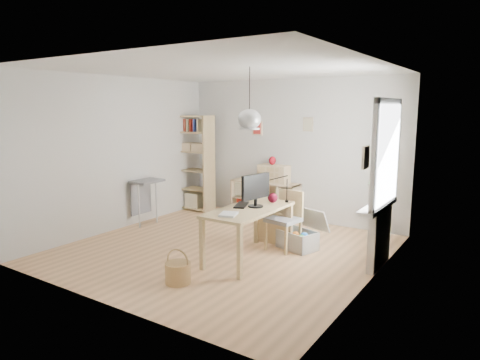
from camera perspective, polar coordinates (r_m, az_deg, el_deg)
The scene contains 20 objects.
ground at distance 6.69m, azimuth -2.15°, elevation -9.18°, with size 4.50×4.50×0.00m, color tan.
room_shell at distance 5.91m, azimuth 1.27°, elevation 8.11°, with size 4.50×4.50×4.50m.
window_unit at distance 5.97m, azimuth 19.02°, elevation 3.27°, with size 0.07×1.16×1.46m.
radiator at distance 6.20m, azimuth 18.12°, elevation -7.33°, with size 0.10×0.80×0.80m, color silver.
windowsill at distance 6.10m, azimuth 17.87°, elevation -3.40°, with size 0.22×1.20×0.06m, color white.
desk at distance 6.09m, azimuth 1.22°, elevation -4.63°, with size 0.70×1.50×0.75m.
cube_shelf at distance 8.55m, azimuth 3.35°, elevation -2.95°, with size 1.40×0.38×0.72m.
tall_bookshelf at distance 9.07m, azimuth -6.10°, elevation 2.80°, with size 0.80×0.38×2.00m.
side_table at distance 8.08m, azimuth -12.59°, elevation -1.23°, with size 0.40×0.55×0.85m.
chair at distance 6.61m, azimuth 6.10°, elevation -4.83°, with size 0.50×0.50×0.90m.
wicker_basket at distance 5.48m, azimuth -8.27°, elevation -12.03°, with size 0.32×0.32×0.44m.
storage_chest at distance 6.74m, azimuth 8.05°, elevation -7.40°, with size 0.73×0.78×0.60m.
monitor at distance 6.10m, azimuth 2.11°, elevation -1.15°, with size 0.22×0.55×0.48m.
keyboard at distance 6.22m, azimuth 0.19°, elevation -3.34°, with size 0.15×0.41×0.02m, color black.
task_lamp at distance 6.47m, azimuth 4.72°, elevation -0.63°, with size 0.36×0.13×0.38m.
yarn_ball at distance 6.41m, azimuth 4.39°, elevation -2.40°, with size 0.15×0.15×0.15m, color #460916.
paper_tray at distance 5.68m, azimuth -1.55°, elevation -4.58°, with size 0.21×0.26×0.03m, color white.
drawer_chest at distance 8.30m, azimuth 4.53°, elevation 0.83°, with size 0.60×0.28×0.35m, color #D0AE89.
red_vase at distance 8.28m, azimuth 4.34°, elevation 2.59°, with size 0.14×0.14×0.16m, color #A80E1B.
potted_plant at distance 6.22m, azimuth 18.20°, elevation -1.27°, with size 0.31×0.27×0.34m, color #2B5B22.
Camera 1 is at (3.68, -5.15, 2.16)m, focal length 32.00 mm.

